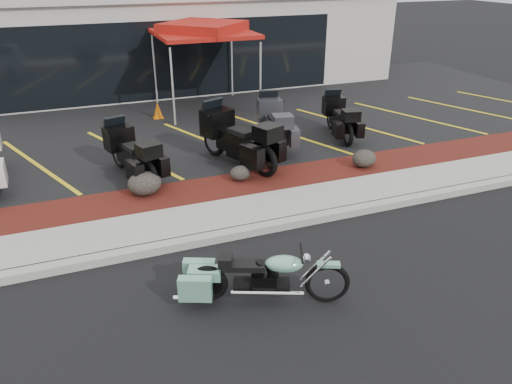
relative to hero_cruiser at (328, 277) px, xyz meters
name	(u,v)px	position (x,y,z in m)	size (l,w,h in m)	color
ground	(305,250)	(0.35, 1.41, -0.44)	(90.00, 90.00, 0.00)	black
curb	(284,224)	(0.35, 2.31, -0.37)	(24.00, 0.25, 0.15)	gray
sidewalk	(270,208)	(0.35, 3.01, -0.37)	(24.00, 1.20, 0.15)	gray
mulch_bed	(249,185)	(0.35, 4.21, -0.36)	(24.00, 1.20, 0.16)	black
upper_lot	(189,119)	(0.35, 9.61, -0.37)	(26.00, 9.60, 0.15)	black
dealership_building	(148,31)	(0.35, 15.88, 1.57)	(18.00, 8.16, 4.00)	#AAA399
boulder_left	(145,183)	(-1.91, 4.41, -0.03)	(0.71, 0.59, 0.50)	black
boulder_mid	(240,173)	(0.20, 4.39, -0.11)	(0.47, 0.39, 0.33)	black
boulder_right	(364,158)	(3.21, 4.07, -0.07)	(0.59, 0.49, 0.42)	black
hero_cruiser	(328,277)	(0.00, 0.00, 0.00)	(2.50, 0.63, 0.88)	#6CA88C
touring_black_front	(117,142)	(-2.21, 6.15, 0.34)	(2.16, 0.83, 1.26)	black
touring_black_mid	(214,128)	(0.12, 6.09, 0.44)	(2.51, 0.96, 1.46)	black
touring_grey	(268,113)	(1.95, 6.99, 0.37)	(2.26, 0.86, 1.31)	#2D2D32
touring_black_rear	(332,109)	(3.91, 6.93, 0.30)	(2.03, 0.78, 1.18)	black
traffic_cone	(158,110)	(-0.56, 9.86, -0.04)	(0.29, 0.29, 0.51)	#CA5E06
popup_canopy	(203,30)	(1.14, 10.35, 2.19)	(3.90, 3.90, 2.73)	silver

